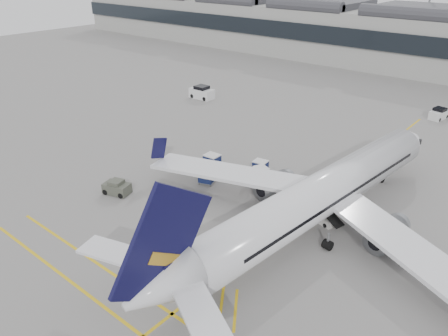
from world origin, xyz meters
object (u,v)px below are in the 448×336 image
Objects in this scene: ramp_agent_b at (247,176)px; pushback_tug at (117,188)px; ramp_agent_a at (279,186)px; belt_loader at (319,213)px; airliner_main at (318,197)px; baggage_cart_a at (261,174)px.

ramp_agent_b is 13.26m from pushback_tug.
ramp_agent_b is at bearing 128.29° from ramp_agent_a.
ramp_agent_b is at bearing -172.46° from belt_loader.
pushback_tug is (-18.22, -7.16, -2.44)m from airliner_main.
pushback_tug is (-9.51, -11.29, -0.23)m from baggage_cart_a.
ramp_agent_a is at bearing 2.07° from baggage_cart_a.
ramp_agent_a reaches higher than ramp_agent_b.
belt_loader is (-0.48, 1.61, -2.58)m from airliner_main.
belt_loader is at bearing -70.52° from ramp_agent_a.
airliner_main reaches higher than ramp_agent_b.
ramp_agent_a is 16.12m from pushback_tug.
airliner_main is at bearing -58.26° from belt_loader.
airliner_main is 3.08m from belt_loader.
airliner_main is 23.07× the size of ramp_agent_b.
ramp_agent_b is at bearing -97.89° from baggage_cart_a.
belt_loader is at bearing 147.61° from ramp_agent_b.
belt_loader is at bearing 10.11° from pushback_tug.
ramp_agent_a reaches higher than belt_loader.
belt_loader is 19.79m from pushback_tug.
ramp_agent_a reaches higher than baggage_cart_a.
baggage_cart_a is (-8.22, 2.51, 0.37)m from belt_loader.
ramp_agent_a is at bearing 158.77° from ramp_agent_b.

